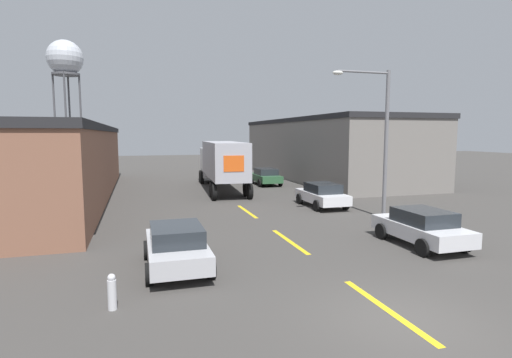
{
  "coord_description": "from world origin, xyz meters",
  "views": [
    {
      "loc": [
        -5.92,
        -7.67,
        4.4
      ],
      "look_at": [
        -0.1,
        11.98,
        2.11
      ],
      "focal_mm": 28.0,
      "sensor_mm": 36.0,
      "label": 1
    }
  ],
  "objects_px": {
    "parked_car_right_far": "(266,176)",
    "fire_hydrant": "(112,292)",
    "parked_car_right_near": "(421,227)",
    "parked_car_right_mid": "(322,194)",
    "semi_truck": "(221,161)",
    "street_lamp": "(379,132)",
    "parked_car_left_near": "(177,246)",
    "water_tower": "(65,60)"
  },
  "relations": [
    {
      "from": "water_tower",
      "to": "fire_hydrant",
      "type": "bearing_deg",
      "value": -80.66
    },
    {
      "from": "parked_car_right_mid",
      "to": "fire_hydrant",
      "type": "xyz_separation_m",
      "value": [
        -11.45,
        -11.66,
        -0.3
      ]
    },
    {
      "from": "parked_car_right_mid",
      "to": "fire_hydrant",
      "type": "distance_m",
      "value": 16.34
    },
    {
      "from": "street_lamp",
      "to": "fire_hydrant",
      "type": "xyz_separation_m",
      "value": [
        -12.74,
        -7.8,
        -4.08
      ]
    },
    {
      "from": "water_tower",
      "to": "fire_hydrant",
      "type": "xyz_separation_m",
      "value": [
        9.1,
        -55.33,
        -14.81
      ]
    },
    {
      "from": "parked_car_right_mid",
      "to": "parked_car_left_near",
      "type": "height_order",
      "value": "same"
    },
    {
      "from": "parked_car_left_near",
      "to": "parked_car_right_mid",
      "type": "bearing_deg",
      "value": 43.07
    },
    {
      "from": "parked_car_left_near",
      "to": "fire_hydrant",
      "type": "distance_m",
      "value": 3.29
    },
    {
      "from": "semi_truck",
      "to": "parked_car_right_far",
      "type": "relative_size",
      "value": 3.11
    },
    {
      "from": "fire_hydrant",
      "to": "semi_truck",
      "type": "bearing_deg",
      "value": 71.37
    },
    {
      "from": "parked_car_right_near",
      "to": "fire_hydrant",
      "type": "xyz_separation_m",
      "value": [
        -11.45,
        -2.73,
        -0.3
      ]
    },
    {
      "from": "parked_car_right_mid",
      "to": "street_lamp",
      "type": "distance_m",
      "value": 5.56
    },
    {
      "from": "water_tower",
      "to": "fire_hydrant",
      "type": "relative_size",
      "value": 19.5
    },
    {
      "from": "parked_car_left_near",
      "to": "water_tower",
      "type": "distance_m",
      "value": 55.68
    },
    {
      "from": "parked_car_right_near",
      "to": "street_lamp",
      "type": "bearing_deg",
      "value": 75.66
    },
    {
      "from": "street_lamp",
      "to": "fire_hydrant",
      "type": "bearing_deg",
      "value": -148.53
    },
    {
      "from": "parked_car_right_near",
      "to": "parked_car_left_near",
      "type": "xyz_separation_m",
      "value": [
        -9.59,
        -0.03,
        0.0
      ]
    },
    {
      "from": "parked_car_right_near",
      "to": "parked_car_right_mid",
      "type": "relative_size",
      "value": 1.0
    },
    {
      "from": "semi_truck",
      "to": "water_tower",
      "type": "bearing_deg",
      "value": 119.44
    },
    {
      "from": "parked_car_right_near",
      "to": "parked_car_right_mid",
      "type": "distance_m",
      "value": 8.93
    },
    {
      "from": "parked_car_right_mid",
      "to": "water_tower",
      "type": "height_order",
      "value": "water_tower"
    },
    {
      "from": "parked_car_right_near",
      "to": "water_tower",
      "type": "height_order",
      "value": "water_tower"
    },
    {
      "from": "semi_truck",
      "to": "water_tower",
      "type": "xyz_separation_m",
      "value": [
        -16.25,
        34.13,
        12.98
      ]
    },
    {
      "from": "parked_car_right_mid",
      "to": "street_lamp",
      "type": "height_order",
      "value": "street_lamp"
    },
    {
      "from": "parked_car_right_near",
      "to": "fire_hydrant",
      "type": "bearing_deg",
      "value": -166.6
    },
    {
      "from": "semi_truck",
      "to": "street_lamp",
      "type": "distance_m",
      "value": 14.7
    },
    {
      "from": "parked_car_right_near",
      "to": "parked_car_right_mid",
      "type": "xyz_separation_m",
      "value": [
        0.0,
        8.93,
        0.0
      ]
    },
    {
      "from": "parked_car_right_mid",
      "to": "semi_truck",
      "type": "bearing_deg",
      "value": 114.26
    },
    {
      "from": "parked_car_right_far",
      "to": "fire_hydrant",
      "type": "bearing_deg",
      "value": -116.58
    },
    {
      "from": "semi_truck",
      "to": "parked_car_left_near",
      "type": "distance_m",
      "value": 19.31
    },
    {
      "from": "parked_car_left_near",
      "to": "street_lamp",
      "type": "height_order",
      "value": "street_lamp"
    },
    {
      "from": "semi_truck",
      "to": "parked_car_right_mid",
      "type": "xyz_separation_m",
      "value": [
        4.3,
        -9.54,
        -1.54
      ]
    },
    {
      "from": "parked_car_right_far",
      "to": "fire_hydrant",
      "type": "xyz_separation_m",
      "value": [
        -11.45,
        -22.88,
        -0.3
      ]
    },
    {
      "from": "parked_car_right_far",
      "to": "fire_hydrant",
      "type": "distance_m",
      "value": 25.58
    },
    {
      "from": "parked_car_right_near",
      "to": "water_tower",
      "type": "distance_m",
      "value": 58.31
    },
    {
      "from": "parked_car_left_near",
      "to": "street_lamp",
      "type": "xyz_separation_m",
      "value": [
        10.89,
        5.1,
        3.78
      ]
    },
    {
      "from": "semi_truck",
      "to": "parked_car_right_mid",
      "type": "distance_m",
      "value": 10.58
    },
    {
      "from": "street_lamp",
      "to": "fire_hydrant",
      "type": "distance_m",
      "value": 15.49
    },
    {
      "from": "parked_car_right_near",
      "to": "street_lamp",
      "type": "relative_size",
      "value": 0.54
    },
    {
      "from": "water_tower",
      "to": "semi_truck",
      "type": "bearing_deg",
      "value": -64.54
    },
    {
      "from": "parked_car_right_mid",
      "to": "parked_car_right_far",
      "type": "height_order",
      "value": "same"
    },
    {
      "from": "semi_truck",
      "to": "water_tower",
      "type": "distance_m",
      "value": 39.96
    }
  ]
}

